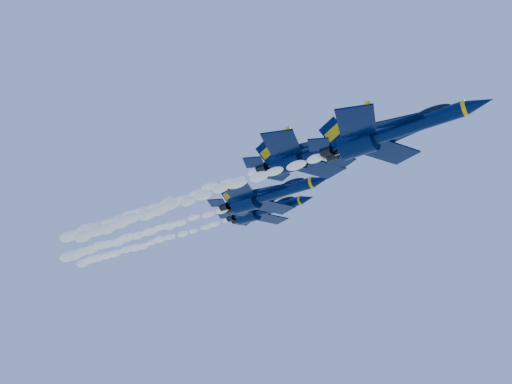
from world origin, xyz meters
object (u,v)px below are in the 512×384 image
Objects in this scene: jet_lead at (390,132)px; jet_fourth at (264,210)px; jet_third at (266,196)px; jet_second at (314,152)px.

jet_lead is 1.01× the size of jet_fourth.
jet_third is at bearing 153.30° from jet_lead.
jet_second is 25.92m from jet_fourth.
jet_lead is 13.15m from jet_second.
jet_fourth is at bearing 140.75° from jet_second.
jet_third is at bearing 149.02° from jet_second.
jet_third reaches higher than jet_second.
jet_fourth is (-20.02, 16.35, 1.87)m from jet_second.
jet_lead is 0.93× the size of jet_second.
jet_third is (-25.39, 12.77, 3.62)m from jet_lead.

